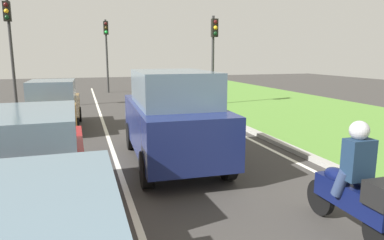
{
  "coord_description": "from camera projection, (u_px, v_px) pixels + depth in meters",
  "views": [
    {
      "loc": [
        -1.42,
        1.03,
        2.65
      ],
      "look_at": [
        0.91,
        8.35,
        1.2
      ],
      "focal_mm": 32.35,
      "sensor_mm": 36.0,
      "label": 1
    }
  ],
  "objects": [
    {
      "name": "traffic_light_overhead_left",
      "position": [
        10.0,
        35.0,
        16.3
      ],
      "size": [
        0.32,
        0.5,
        5.25
      ],
      "color": "#2D2D2D",
      "rests_on": "ground"
    },
    {
      "name": "car_sedan_left_lane",
      "position": [
        24.0,
        173.0,
        5.14
      ],
      "size": [
        1.91,
        4.33,
        1.86
      ],
      "rotation": [
        0.0,
        0.0,
        0.02
      ],
      "color": "maroon",
      "rests_on": "ground"
    },
    {
      "name": "traffic_light_far_median",
      "position": [
        106.0,
        43.0,
        24.04
      ],
      "size": [
        0.32,
        0.5,
        5.05
      ],
      "color": "#2D2D2D",
      "rests_on": "ground"
    },
    {
      "name": "lane_line_right_edge",
      "position": [
        213.0,
        121.0,
        14.13
      ],
      "size": [
        0.12,
        32.0,
        0.01
      ],
      "primitive_type": "cube",
      "color": "silver",
      "rests_on": "ground"
    },
    {
      "name": "grass_verge_right",
      "position": [
        314.0,
        114.0,
        15.59
      ],
      "size": [
        9.0,
        48.0,
        0.06
      ],
      "primitive_type": "cube",
      "color": "#548433",
      "rests_on": "ground"
    },
    {
      "name": "lane_line_center",
      "position": [
        105.0,
        127.0,
        12.85
      ],
      "size": [
        0.12,
        32.0,
        0.01
      ],
      "primitive_type": "cube",
      "color": "silver",
      "rests_on": "ground"
    },
    {
      "name": "car_hatchback_far",
      "position": [
        54.0,
        105.0,
        12.33
      ],
      "size": [
        1.81,
        3.74,
        1.78
      ],
      "rotation": [
        0.0,
        0.0,
        -0.03
      ],
      "color": "brown",
      "rests_on": "ground"
    },
    {
      "name": "traffic_light_near_right",
      "position": [
        214.0,
        45.0,
        17.77
      ],
      "size": [
        0.32,
        0.5,
        4.62
      ],
      "color": "#2D2D2D",
      "rests_on": "ground"
    },
    {
      "name": "ground_plane",
      "position": [
        124.0,
        126.0,
        13.06
      ],
      "size": [
        60.0,
        60.0,
        0.0
      ],
      "primitive_type": "plane",
      "color": "#383533"
    },
    {
      "name": "car_suv_ahead",
      "position": [
        172.0,
        117.0,
        8.45
      ],
      "size": [
        2.11,
        4.57,
        2.28
      ],
      "rotation": [
        0.0,
        0.0,
        -0.04
      ],
      "color": "navy",
      "rests_on": "ground"
    },
    {
      "name": "rider_person",
      "position": [
        357.0,
        158.0,
        4.96
      ],
      "size": [
        0.5,
        0.4,
        1.16
      ],
      "rotation": [
        0.0,
        0.0,
        -0.01
      ],
      "color": "#192D47",
      "rests_on": "ground"
    },
    {
      "name": "curb_right",
      "position": [
        224.0,
        119.0,
        14.27
      ],
      "size": [
        0.24,
        48.0,
        0.12
      ],
      "primitive_type": "cube",
      "color": "#9E9B93",
      "rests_on": "ground"
    },
    {
      "name": "motorcycle",
      "position": [
        355.0,
        200.0,
        5.03
      ],
      "size": [
        0.41,
        1.9,
        1.01
      ],
      "rotation": [
        0.0,
        0.0,
        -0.01
      ],
      "color": "#0C143F",
      "rests_on": "ground"
    }
  ]
}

